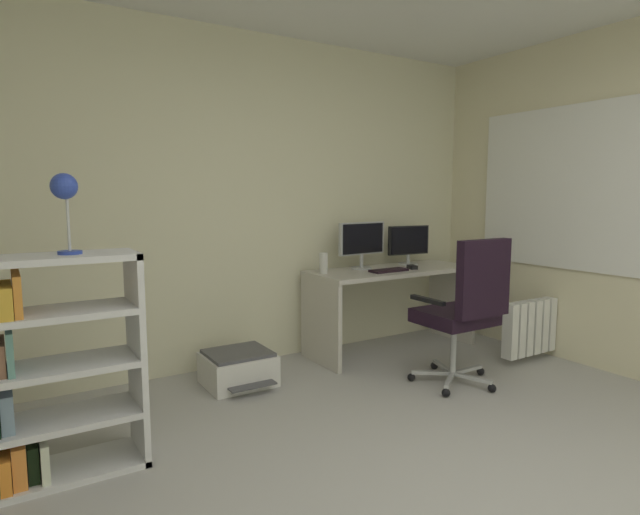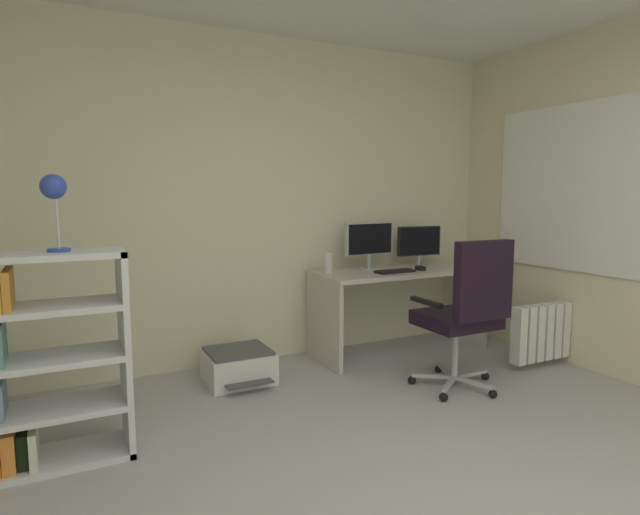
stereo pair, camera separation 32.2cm
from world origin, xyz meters
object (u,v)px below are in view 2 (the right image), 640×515
monitor_secondary (419,243)px  radiator (558,329)px  desktop_speaker (328,263)px  office_chair (466,308)px  bookshelf (24,367)px  monitor_main (369,241)px  desk_lamp (54,193)px  keyboard (395,271)px  printer (238,366)px  desk (400,291)px  computer_mouse (420,268)px

monitor_secondary → radiator: size_ratio=0.45×
desktop_speaker → radiator: size_ratio=0.18×
office_chair → bookshelf: bearing=175.5°
monitor_secondary → radiator: bearing=-55.2°
office_chair → monitor_main: bearing=95.3°
desktop_speaker → office_chair: (0.53, -1.06, -0.22)m
desk_lamp → radiator: (3.61, -0.08, -1.10)m
monitor_main → keyboard: size_ratio=1.43×
printer → desk: bearing=3.0°
radiator → keyboard: bearing=147.1°
office_chair → monitor_secondary: bearing=68.6°
monitor_main → monitor_secondary: 0.53m
monitor_main → monitor_secondary: (0.53, 0.00, -0.04)m
desktop_speaker → radiator: bearing=-29.6°
bookshelf → office_chair: bearing=-4.5°
desk_lamp → printer: 1.84m
office_chair → bookshelf: bookshelf is taller
monitor_main → computer_mouse: bearing=-33.6°
office_chair → desk_lamp: size_ratio=2.80×
monitor_main → bookshelf: monitor_main is taller
monitor_main → printer: (-1.26, -0.21, -0.86)m
computer_mouse → desktop_speaker: (-0.79, 0.20, 0.07)m
desk → bookshelf: size_ratio=1.38×
desk → keyboard: size_ratio=4.45×
office_chair → desktop_speaker: bearing=116.5°
office_chair → computer_mouse: bearing=72.9°
desk_lamp → printer: desk_lamp is taller
monitor_secondary → office_chair: (-0.43, -1.10, -0.34)m
desk → printer: (-1.49, -0.08, -0.42)m
monitor_main → office_chair: 1.17m
monitor_secondary → desktop_speaker: monitor_secondary is taller
monitor_main → printer: 1.53m
computer_mouse → office_chair: bearing=-92.6°
desktop_speaker → keyboard: bearing=-21.7°
office_chair → keyboard: bearing=90.4°
monitor_main → computer_mouse: 0.50m
office_chair → printer: 1.70m
desk → monitor_secondary: monitor_secondary is taller
monitor_secondary → desktop_speaker: size_ratio=2.54×
desk → office_chair: (-0.13, -0.98, 0.05)m
monitor_secondary → monitor_main: bearing=-180.0°
keyboard → bookshelf: bearing=-167.9°
monitor_main → desk_lamp: (-2.40, -0.89, 0.41)m
keyboard → monitor_main: bearing=109.4°
computer_mouse → radiator: (0.84, -0.73, -0.47)m
radiator → desk_lamp: bearing=178.7°
computer_mouse → bookshelf: bookshelf is taller
keyboard → desk_lamp: desk_lamp is taller
monitor_secondary → desk_lamp: (-2.93, -0.89, 0.45)m
keyboard → computer_mouse: 0.27m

